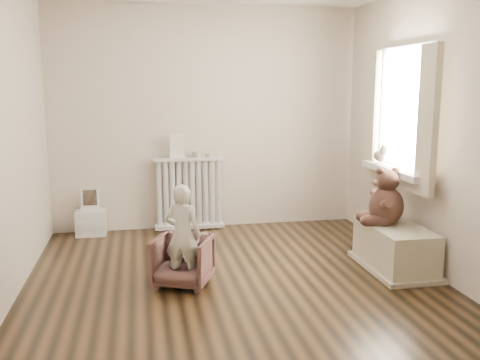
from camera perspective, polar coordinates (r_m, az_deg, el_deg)
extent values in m
cube|color=black|center=(4.85, -0.76, -10.35)|extent=(3.60, 3.60, 0.01)
cube|color=beige|center=(6.33, -3.63, 6.54)|extent=(3.60, 0.02, 2.60)
cube|color=beige|center=(2.81, 5.54, 1.97)|extent=(3.60, 0.02, 2.60)
cube|color=beige|center=(4.60, -23.53, 4.36)|extent=(0.02, 3.60, 2.60)
cube|color=beige|center=(5.18, 19.30, 5.19)|extent=(0.02, 3.60, 2.60)
cube|color=white|center=(5.41, 17.44, 7.08)|extent=(0.03, 0.90, 1.10)
cube|color=silver|center=(5.43, 16.28, 0.98)|extent=(0.22, 1.10, 0.06)
cube|color=beige|center=(4.86, 19.41, 5.96)|extent=(0.06, 0.26, 1.30)
cube|color=beige|center=(5.88, 13.84, 6.87)|extent=(0.06, 0.26, 1.30)
cube|color=silver|center=(6.31, -5.44, -1.84)|extent=(0.82, 0.15, 0.86)
cube|color=beige|center=(6.21, -6.73, 3.60)|extent=(0.16, 0.01, 0.27)
cylinder|color=#A59E8C|center=(6.24, -4.64, 2.73)|extent=(0.11, 0.11, 0.07)
cylinder|color=#A59E8C|center=(6.26, -3.38, 2.69)|extent=(0.09, 0.09, 0.05)
cube|color=silver|center=(6.31, -15.66, -3.25)|extent=(0.33, 0.24, 0.52)
imported|color=#50312C|center=(4.64, -6.13, -8.57)|extent=(0.60, 0.61, 0.43)
imported|color=beige|center=(4.52, -6.14, -5.87)|extent=(0.37, 0.31, 0.87)
cube|color=#BEB696|center=(5.20, 16.20, -6.99)|extent=(0.46, 0.88, 0.41)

